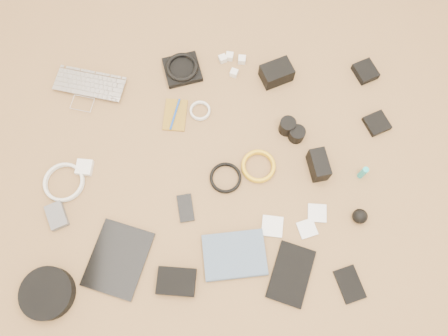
{
  "coord_description": "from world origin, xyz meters",
  "views": [
    {
      "loc": [
        0.06,
        -0.52,
        1.66
      ],
      "look_at": [
        0.06,
        0.02,
        0.02
      ],
      "focal_mm": 35.0,
      "sensor_mm": 36.0,
      "label": 1
    }
  ],
  "objects_px": {
    "tablet": "(118,259)",
    "headphone_case": "(47,293)",
    "phone": "(186,208)",
    "dslr_camera": "(276,73)",
    "paperback": "(237,279)",
    "laptop": "(87,93)"
  },
  "relations": [
    {
      "from": "tablet",
      "to": "headphone_case",
      "type": "distance_m",
      "value": 0.27
    },
    {
      "from": "phone",
      "to": "dslr_camera",
      "type": "bearing_deg",
      "value": 47.71
    },
    {
      "from": "paperback",
      "to": "dslr_camera",
      "type": "bearing_deg",
      "value": -17.92
    },
    {
      "from": "tablet",
      "to": "headphone_case",
      "type": "height_order",
      "value": "headphone_case"
    },
    {
      "from": "tablet",
      "to": "paperback",
      "type": "relative_size",
      "value": 1.13
    },
    {
      "from": "dslr_camera",
      "to": "tablet",
      "type": "xyz_separation_m",
      "value": [
        -0.62,
        -0.77,
        -0.03
      ]
    },
    {
      "from": "phone",
      "to": "paperback",
      "type": "relative_size",
      "value": 0.47
    },
    {
      "from": "dslr_camera",
      "to": "laptop",
      "type": "bearing_deg",
      "value": 163.03
    },
    {
      "from": "tablet",
      "to": "paperback",
      "type": "bearing_deg",
      "value": 7.85
    },
    {
      "from": "laptop",
      "to": "dslr_camera",
      "type": "height_order",
      "value": "dslr_camera"
    },
    {
      "from": "dslr_camera",
      "to": "headphone_case",
      "type": "height_order",
      "value": "dslr_camera"
    },
    {
      "from": "tablet",
      "to": "paperback",
      "type": "distance_m",
      "value": 0.45
    },
    {
      "from": "laptop",
      "to": "tablet",
      "type": "height_order",
      "value": "laptop"
    },
    {
      "from": "phone",
      "to": "headphone_case",
      "type": "xyz_separation_m",
      "value": [
        -0.49,
        -0.32,
        0.02
      ]
    },
    {
      "from": "tablet",
      "to": "laptop",
      "type": "bearing_deg",
      "value": 121.97
    },
    {
      "from": "dslr_camera",
      "to": "paperback",
      "type": "xyz_separation_m",
      "value": [
        -0.18,
        -0.84,
        -0.03
      ]
    },
    {
      "from": "tablet",
      "to": "phone",
      "type": "distance_m",
      "value": 0.31
    },
    {
      "from": "dslr_camera",
      "to": "phone",
      "type": "xyz_separation_m",
      "value": [
        -0.38,
        -0.57,
        -0.03
      ]
    },
    {
      "from": "laptop",
      "to": "headphone_case",
      "type": "relative_size",
      "value": 1.56
    },
    {
      "from": "laptop",
      "to": "tablet",
      "type": "bearing_deg",
      "value": -62.98
    },
    {
      "from": "tablet",
      "to": "phone",
      "type": "height_order",
      "value": "tablet"
    },
    {
      "from": "tablet",
      "to": "headphone_case",
      "type": "bearing_deg",
      "value": -135.72
    }
  ]
}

